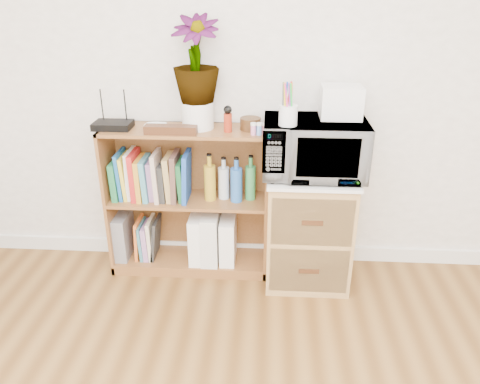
{
  "coord_description": "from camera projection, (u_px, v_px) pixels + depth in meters",
  "views": [
    {
      "loc": [
        0.15,
        -0.52,
        1.76
      ],
      "look_at": [
        -0.02,
        1.95,
        0.62
      ],
      "focal_mm": 35.0,
      "sensor_mm": 36.0,
      "label": 1
    }
  ],
  "objects": [
    {
      "name": "potted_plant",
      "position": [
        196.0,
        59.0,
        2.59
      ],
      "size": [
        0.27,
        0.27,
        0.48
      ],
      "primitive_type": "imported",
      "color": "#35692A",
      "rests_on": "plant_pot"
    },
    {
      "name": "plant_pot",
      "position": [
        198.0,
        115.0,
        2.72
      ],
      "size": [
        0.18,
        0.18,
        0.16
      ],
      "primitive_type": "cylinder",
      "color": "white",
      "rests_on": "bookshelf"
    },
    {
      "name": "bookshelf",
      "position": [
        189.0,
        202.0,
        2.94
      ],
      "size": [
        1.0,
        0.3,
        0.95
      ],
      "primitive_type": "cube",
      "color": "brown",
      "rests_on": "ground"
    },
    {
      "name": "router",
      "position": [
        113.0,
        125.0,
        2.74
      ],
      "size": [
        0.22,
        0.15,
        0.04
      ],
      "primitive_type": "cube",
      "color": "black",
      "rests_on": "bookshelf"
    },
    {
      "name": "microwave",
      "position": [
        314.0,
        148.0,
        2.65
      ],
      "size": [
        0.58,
        0.39,
        0.32
      ],
      "primitive_type": "imported",
      "rotation": [
        0.0,
        0.0,
        0.0
      ],
      "color": "white",
      "rests_on": "wicker_unit"
    },
    {
      "name": "paint_jars",
      "position": [
        259.0,
        130.0,
        2.62
      ],
      "size": [
        0.11,
        0.04,
        0.06
      ],
      "primitive_type": "cube",
      "color": "pink",
      "rests_on": "bookshelf"
    },
    {
      "name": "small_appliance",
      "position": [
        341.0,
        102.0,
        2.6
      ],
      "size": [
        0.23,
        0.19,
        0.18
      ],
      "primitive_type": "cube",
      "color": "white",
      "rests_on": "microwave"
    },
    {
      "name": "cookbooks",
      "position": [
        152.0,
        177.0,
        2.89
      ],
      "size": [
        0.48,
        0.2,
        0.31
      ],
      "color": "#1E7341",
      "rests_on": "bookshelf"
    },
    {
      "name": "magazine_holder_mid",
      "position": [
        211.0,
        236.0,
        3.02
      ],
      "size": [
        0.11,
        0.27,
        0.33
      ],
      "primitive_type": "cube",
      "color": "silver",
      "rests_on": "bookshelf"
    },
    {
      "name": "liquor_bottles",
      "position": [
        229.0,
        179.0,
        2.86
      ],
      "size": [
        0.32,
        0.07,
        0.29
      ],
      "color": "gold",
      "rests_on": "bookshelf"
    },
    {
      "name": "magazine_holder_left",
      "position": [
        199.0,
        237.0,
        3.03
      ],
      "size": [
        0.1,
        0.25,
        0.32
      ],
      "primitive_type": "cube",
      "color": "white",
      "rests_on": "bookshelf"
    },
    {
      "name": "white_bowl",
      "position": [
        155.0,
        127.0,
        2.72
      ],
      "size": [
        0.13,
        0.13,
        0.03
      ],
      "primitive_type": "imported",
      "color": "white",
      "rests_on": "bookshelf"
    },
    {
      "name": "kokeshi_doll",
      "position": [
        228.0,
        123.0,
        2.67
      ],
      "size": [
        0.05,
        0.05,
        0.11
      ],
      "primitive_type": "cylinder",
      "color": "#9D2813",
      "rests_on": "bookshelf"
    },
    {
      "name": "file_box",
      "position": [
        123.0,
        235.0,
        3.08
      ],
      "size": [
        0.09,
        0.24,
        0.3
      ],
      "primitive_type": "cube",
      "color": "slate",
      "rests_on": "bookshelf"
    },
    {
      "name": "pen_cup",
      "position": [
        288.0,
        115.0,
        2.48
      ],
      "size": [
        0.1,
        0.1,
        0.11
      ],
      "primitive_type": "cylinder",
      "color": "white",
      "rests_on": "microwave"
    },
    {
      "name": "skirting_board",
      "position": [
        245.0,
        250.0,
        3.22
      ],
      "size": [
        4.0,
        0.02,
        0.1
      ],
      "primitive_type": "cube",
      "color": "white",
      "rests_on": "ground"
    },
    {
      "name": "wicker_unit",
      "position": [
        308.0,
        229.0,
        2.88
      ],
      "size": [
        0.5,
        0.45,
        0.7
      ],
      "primitive_type": "cube",
      "color": "#9E7542",
      "rests_on": "ground"
    },
    {
      "name": "trinket_box",
      "position": [
        171.0,
        130.0,
        2.65
      ],
      "size": [
        0.3,
        0.07,
        0.05
      ],
      "primitive_type": "cube",
      "color": "#321D0D",
      "rests_on": "bookshelf"
    },
    {
      "name": "lower_books",
      "position": [
        148.0,
        238.0,
        3.07
      ],
      "size": [
        0.16,
        0.19,
        0.27
      ],
      "color": "orange",
      "rests_on": "bookshelf"
    },
    {
      "name": "magazine_holder_right",
      "position": [
        228.0,
        239.0,
        3.02
      ],
      "size": [
        0.09,
        0.24,
        0.3
      ],
      "primitive_type": "cube",
      "color": "white",
      "rests_on": "bookshelf"
    },
    {
      "name": "wooden_bowl",
      "position": [
        250.0,
        124.0,
        2.72
      ],
      "size": [
        0.12,
        0.12,
        0.07
      ],
      "primitive_type": "cylinder",
      "color": "#39220F",
      "rests_on": "bookshelf"
    }
  ]
}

